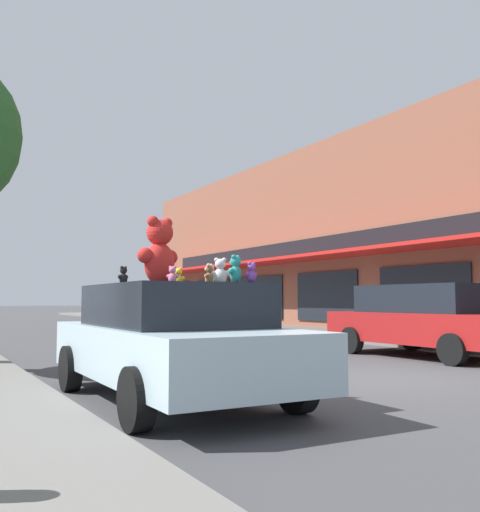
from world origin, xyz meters
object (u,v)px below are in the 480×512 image
Objects in this scene: plush_art_car at (172,339)px; teddy_bear_black at (123,276)px; teddy_bear_yellow at (178,277)px; teddy_bear_white at (220,272)px; teddy_bear_brown at (209,275)px; teddy_bear_cream at (209,275)px; teddy_bear_pink at (172,275)px; teddy_bear_giant at (159,252)px; teddy_bear_purple at (251,273)px; parked_car_far_center at (429,319)px; teddy_bear_blue at (166,278)px; teddy_bear_teal at (236,269)px.

teddy_bear_black reaches higher than plush_art_car.
teddy_bear_black is 0.95m from teddy_bear_yellow.
teddy_bear_brown is (-0.28, -0.24, -0.05)m from teddy_bear_white.
teddy_bear_cream reaches higher than teddy_bear_brown.
teddy_bear_brown is 1.09× the size of teddy_bear_pink.
teddy_bear_purple is at bearing 97.16° from teddy_bear_giant.
teddy_bear_white is 0.07× the size of parked_car_far_center.
teddy_bear_white is 1.07m from teddy_bear_blue.
teddy_bear_blue is 0.99× the size of teddy_bear_yellow.
teddy_bear_yellow is (0.10, -0.19, 0.00)m from teddy_bear_blue.
teddy_bear_teal is (0.39, -0.93, 0.83)m from plush_art_car.
parked_car_far_center is (6.73, 1.64, -0.72)m from teddy_bear_yellow.
teddy_bear_blue is (-0.40, 0.55, -0.02)m from teddy_bear_cream.
parked_car_far_center is (6.83, 1.46, -0.72)m from teddy_bear_blue.
teddy_bear_cream is at bearing 164.65° from teddy_bear_giant.
teddy_bear_purple reaches higher than plush_art_car.
teddy_bear_white reaches higher than teddy_bear_teal.
teddy_bear_teal is 7.49m from parked_car_far_center.
teddy_bear_teal reaches higher than teddy_bear_yellow.
teddy_bear_teal is at bearing -66.73° from plush_art_car.
teddy_bear_giant is 0.79m from teddy_bear_blue.
teddy_bear_blue is at bearing -116.70° from teddy_bear_teal.
teddy_bear_brown is at bearing 135.95° from teddy_bear_yellow.
teddy_bear_giant reaches higher than plush_art_car.
plush_art_car is 0.95m from teddy_bear_brown.
teddy_bear_black reaches higher than teddy_bear_pink.
teddy_bear_purple is 0.05× the size of parked_car_far_center.
teddy_bear_blue is (-0.32, 1.02, -0.05)m from teddy_bear_white.
teddy_bear_giant reaches higher than teddy_bear_black.
teddy_bear_black is at bearing 5.55° from teddy_bear_white.
teddy_bear_white is at bearing -135.45° from teddy_bear_teal.
teddy_bear_yellow is 1.08m from teddy_bear_pink.
teddy_bear_teal reaches higher than teddy_bear_brown.
teddy_bear_cream is (1.19, -0.05, 0.03)m from teddy_bear_black.
teddy_bear_pink is (-0.71, -0.13, -0.06)m from teddy_bear_white.
teddy_bear_pink is (-0.79, -0.59, -0.04)m from teddy_bear_cream.
teddy_bear_white is 0.73m from teddy_bear_pink.
teddy_bear_brown is (0.05, -1.26, -0.01)m from teddy_bear_blue.
teddy_bear_blue is 1.07× the size of teddy_bear_brown.
teddy_bear_giant reaches higher than teddy_bear_yellow.
teddy_bear_black is at bearing -63.34° from teddy_bear_purple.
teddy_bear_teal is 1.59m from teddy_bear_yellow.
teddy_bear_purple reaches higher than parked_car_far_center.
teddy_bear_yellow reaches higher than plush_art_car.
teddy_bear_pink is at bearing 40.59° from teddy_bear_white.
parked_car_far_center is at bearing 155.75° from teddy_bear_cream.
teddy_bear_yellow is at bearing -71.95° from teddy_bear_pink.
teddy_bear_giant is 3.59× the size of teddy_bear_purple.
teddy_bear_teal reaches higher than plush_art_car.
teddy_bear_white is 0.86m from teddy_bear_yellow.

